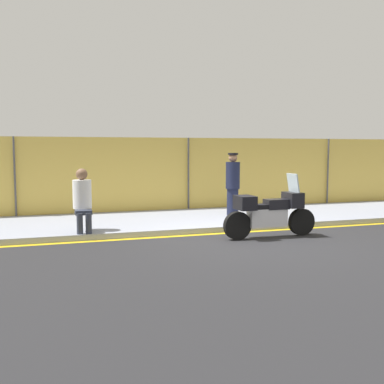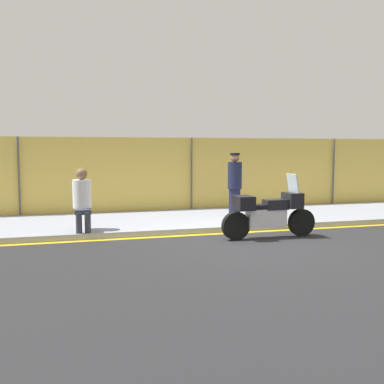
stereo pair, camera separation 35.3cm
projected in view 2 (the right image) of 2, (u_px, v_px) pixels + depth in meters
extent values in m
plane|color=#262628|center=(246.00, 240.00, 9.62)|extent=(120.00, 120.00, 0.00)
cube|color=#8E93A3|center=(208.00, 219.00, 12.11)|extent=(36.49, 3.33, 0.13)
cube|color=gold|center=(231.00, 233.00, 10.44)|extent=(36.49, 0.18, 0.01)
cube|color=gold|center=(191.00, 175.00, 13.69)|extent=(34.67, 0.08, 2.29)
cylinder|color=#4C4C51|center=(19.00, 179.00, 12.27)|extent=(0.05, 0.05, 2.29)
cylinder|color=#4C4C51|center=(192.00, 176.00, 13.60)|extent=(0.05, 0.05, 2.29)
cylinder|color=#4C4C51|center=(333.00, 173.00, 14.93)|extent=(0.05, 0.05, 2.29)
cylinder|color=black|center=(301.00, 222.00, 10.08)|extent=(0.61, 0.15, 0.61)
cylinder|color=black|center=(236.00, 226.00, 9.62)|extent=(0.61, 0.15, 0.61)
cube|color=silver|center=(266.00, 218.00, 9.82)|extent=(0.88, 0.30, 0.40)
cube|color=black|center=(276.00, 204.00, 9.85)|extent=(0.53, 0.32, 0.22)
cube|color=black|center=(262.00, 207.00, 9.77)|extent=(0.60, 0.29, 0.10)
cube|color=black|center=(292.00, 200.00, 9.97)|extent=(0.33, 0.48, 0.34)
cube|color=silver|center=(293.00, 183.00, 9.93)|extent=(0.11, 0.42, 0.42)
cube|color=black|center=(244.00, 203.00, 9.63)|extent=(0.37, 0.51, 0.30)
cylinder|color=#191E38|center=(235.00, 202.00, 12.30)|extent=(0.32, 0.32, 0.73)
cylinder|color=#191E38|center=(235.00, 175.00, 12.23)|extent=(0.38, 0.38, 0.73)
sphere|color=#A37556|center=(235.00, 158.00, 12.18)|extent=(0.24, 0.24, 0.24)
cylinder|color=black|center=(235.00, 154.00, 12.17)|extent=(0.27, 0.27, 0.05)
cylinder|color=#2D3342|center=(79.00, 223.00, 9.67)|extent=(0.13, 0.13, 0.45)
cylinder|color=#2D3342|center=(88.00, 223.00, 9.72)|extent=(0.13, 0.13, 0.45)
cube|color=#2D3342|center=(83.00, 211.00, 9.88)|extent=(0.35, 0.45, 0.10)
cylinder|color=white|center=(82.00, 194.00, 10.06)|extent=(0.41, 0.41, 0.63)
sphere|color=brown|center=(81.00, 174.00, 10.02)|extent=(0.26, 0.26, 0.26)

